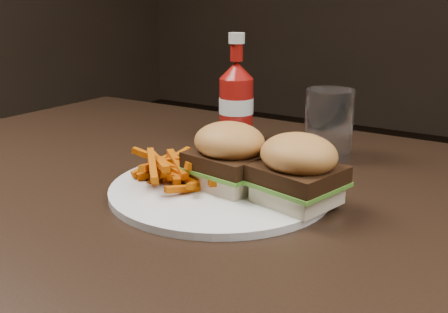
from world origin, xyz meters
The scene contains 7 objects.
dining_table centered at (0.00, 0.00, 0.73)m, with size 1.20×0.80×0.04m, color black.
plate centered at (0.06, -0.04, 0.76)m, with size 0.31×0.31×0.01m, color white.
sandwich_half_a centered at (0.07, -0.03, 0.77)m, with size 0.09×0.08×0.02m, color #FBDABE.
sandwich_half_b centered at (0.18, -0.04, 0.77)m, with size 0.09×0.08×0.02m, color beige.
fries_pile centered at (0.00, -0.05, 0.78)m, with size 0.13×0.13×0.05m, color #AF6202, non-canonical shape.
ketchup_bottle centered at (-0.05, 0.18, 0.81)m, with size 0.06×0.06×0.12m, color #9B130E.
tumbler centered at (0.12, 0.19, 0.81)m, with size 0.08×0.08×0.12m, color white.
Camera 1 is at (0.44, -0.61, 1.01)m, focal length 42.00 mm.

